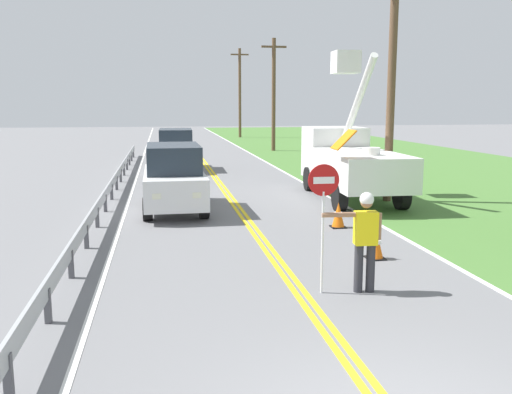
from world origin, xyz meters
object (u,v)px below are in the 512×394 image
Objects in this scene: oncoming_suv_second at (176,149)px; traffic_cone_mid at (338,215)px; stop_sign_paddle at (323,199)px; oncoming_suv_nearest at (174,178)px; utility_bucket_truck at (348,159)px; utility_pole_near at (392,79)px; traffic_cone_lead at (376,244)px; utility_pole_mid at (274,93)px; flagger_worker at (365,235)px; utility_pole_far at (240,92)px.

oncoming_suv_second reaches higher than traffic_cone_mid.
stop_sign_paddle is 8.72m from oncoming_suv_nearest.
utility_pole_near is at bearing -41.88° from utility_bucket_truck.
traffic_cone_mid is at bearing 86.90° from traffic_cone_lead.
stop_sign_paddle reaches higher than oncoming_suv_second.
oncoming_suv_second is at bearing 96.06° from stop_sign_paddle.
utility_pole_near is (7.40, 0.57, 3.13)m from oncoming_suv_nearest.
utility_pole_near is (4.98, 8.92, 2.49)m from stop_sign_paddle.
traffic_cone_lead is at bearing -96.89° from utility_pole_mid.
utility_bucket_truck reaches higher than stop_sign_paddle.
traffic_cone_mid is at bearing 76.96° from flagger_worker.
oncoming_suv_nearest is at bearing 123.43° from traffic_cone_lead.
utility_pole_mid is 11.36× the size of traffic_cone_mid.
oncoming_suv_nearest is (-2.42, 8.35, -0.65)m from stop_sign_paddle.
utility_pole_near is 0.91× the size of utility_pole_far.
oncoming_suv_second is (0.36, 11.13, 0.00)m from oncoming_suv_nearest.
oncoming_suv_nearest is at bearing -91.84° from oncoming_suv_second.
flagger_worker is at bearing -116.91° from traffic_cone_lead.
traffic_cone_mid is at bearing -74.33° from oncoming_suv_second.
flagger_worker is 0.39× the size of oncoming_suv_second.
traffic_cone_lead is at bearing -56.57° from oncoming_suv_nearest.
utility_pole_near reaches higher than oncoming_suv_second.
stop_sign_paddle is 5.64m from traffic_cone_mid.
utility_pole_near is at bearing -90.19° from utility_pole_far.
flagger_worker is 5.36m from traffic_cone_mid.
flagger_worker is at bearing -95.27° from utility_pole_far.
utility_pole_near is at bearing -90.66° from utility_pole_mid.
utility_pole_near reaches higher than flagger_worker.
oncoming_suv_second is 14.94m from traffic_cone_mid.
utility_pole_mid is 16.68m from utility_pole_far.
traffic_cone_lead is at bearing -77.57° from oncoming_suv_second.
utility_pole_mid reaches higher than oncoming_suv_nearest.
utility_pole_far is 45.42m from traffic_cone_lead.
utility_bucket_truck is 6.50m from oncoming_suv_nearest.
stop_sign_paddle is 0.50× the size of oncoming_suv_second.
stop_sign_paddle is at bearing -83.94° from oncoming_suv_second.
utility_bucket_truck is 0.87× the size of utility_pole_mid.
utility_pole_near is (4.22, 8.99, 3.15)m from flagger_worker.
stop_sign_paddle is (-0.77, 0.06, 0.66)m from flagger_worker.
utility_bucket_truck is at bearing 75.36° from traffic_cone_lead.
traffic_cone_lead is 1.00× the size of traffic_cone_mid.
utility_bucket_truck is 0.86× the size of utility_pole_near.
oncoming_suv_nearest is at bearing -166.00° from utility_bucket_truck.
utility_bucket_truck is at bearing -91.91° from utility_pole_far.
utility_bucket_truck is 5.28m from traffic_cone_mid.
oncoming_suv_nearest reaches higher than flagger_worker.
utility_pole_mid is at bearing 89.34° from utility_pole_near.
utility_bucket_truck is 37.30m from utility_pole_far.
oncoming_suv_second is 0.58× the size of utility_pole_near.
traffic_cone_lead is (-2.08, -7.96, -1.07)m from utility_bucket_truck.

